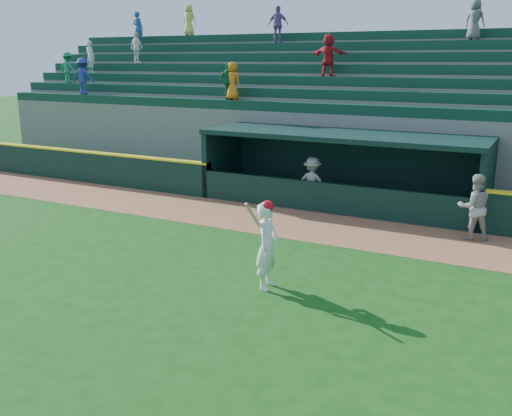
# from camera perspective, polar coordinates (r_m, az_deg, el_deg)

# --- Properties ---
(ground) EXTENTS (120.00, 120.00, 0.00)m
(ground) POSITION_cam_1_polar(r_m,az_deg,el_deg) (12.96, -3.32, -7.16)
(ground) COLOR #144711
(ground) RESTS_ON ground
(warning_track) EXTENTS (40.00, 3.00, 0.01)m
(warning_track) POSITION_cam_1_polar(r_m,az_deg,el_deg) (17.11, 5.16, -1.73)
(warning_track) COLOR #905A39
(warning_track) RESTS_ON ground
(field_wall_left) EXTENTS (15.50, 0.30, 1.20)m
(field_wall_left) POSITION_cam_1_polar(r_m,az_deg,el_deg) (25.37, -19.71, 4.23)
(field_wall_left) COLOR black
(field_wall_left) RESTS_ON ground
(wall_stripe_left) EXTENTS (15.50, 0.32, 0.06)m
(wall_stripe_left) POSITION_cam_1_polar(r_m,az_deg,el_deg) (25.27, -19.84, 5.63)
(wall_stripe_left) COLOR yellow
(wall_stripe_left) RESTS_ON field_wall_left
(dugout_player_front) EXTENTS (1.10, 1.00, 1.83)m
(dugout_player_front) POSITION_cam_1_polar(r_m,az_deg,el_deg) (16.59, 21.00, 0.09)
(dugout_player_front) COLOR #9C9C97
(dugout_player_front) RESTS_ON ground
(dugout_player_inside) EXTENTS (1.11, 0.64, 1.71)m
(dugout_player_inside) POSITION_cam_1_polar(r_m,az_deg,el_deg) (18.95, 5.66, 2.52)
(dugout_player_inside) COLOR #999994
(dugout_player_inside) RESTS_ON ground
(dugout) EXTENTS (9.40, 2.80, 2.46)m
(dugout) POSITION_cam_1_polar(r_m,az_deg,el_deg) (19.63, 8.77, 4.34)
(dugout) COLOR slate
(dugout) RESTS_ON ground
(stands) EXTENTS (34.50, 6.33, 7.45)m
(stands) POSITION_cam_1_polar(r_m,az_deg,el_deg) (23.82, 12.45, 8.50)
(stands) COLOR slate
(stands) RESTS_ON ground
(batter_at_plate) EXTENTS (0.59, 0.82, 1.97)m
(batter_at_plate) POSITION_cam_1_polar(r_m,az_deg,el_deg) (12.19, 1.13, -3.69)
(batter_at_plate) COLOR white
(batter_at_plate) RESTS_ON ground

